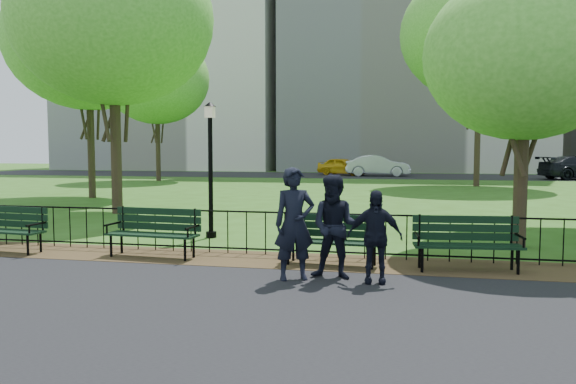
% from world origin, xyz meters
% --- Properties ---
extents(ground, '(120.00, 120.00, 0.00)m').
position_xyz_m(ground, '(0.00, 0.00, 0.00)').
color(ground, '#2F5516').
extents(asphalt_path, '(60.00, 9.20, 0.01)m').
position_xyz_m(asphalt_path, '(0.00, -3.40, 0.01)').
color(asphalt_path, black).
rests_on(asphalt_path, ground).
extents(dirt_strip, '(60.00, 1.60, 0.01)m').
position_xyz_m(dirt_strip, '(0.00, 1.50, 0.01)').
color(dirt_strip, '#3D2E19').
rests_on(dirt_strip, ground).
extents(far_street, '(70.00, 9.00, 0.01)m').
position_xyz_m(far_street, '(0.00, 35.00, 0.01)').
color(far_street, black).
rests_on(far_street, ground).
extents(iron_fence, '(24.06, 0.06, 1.00)m').
position_xyz_m(iron_fence, '(0.00, 2.00, 0.50)').
color(iron_fence, black).
rests_on(iron_fence, ground).
extents(apartment_west, '(22.00, 15.00, 26.00)m').
position_xyz_m(apartment_west, '(-22.00, 48.00, 13.00)').
color(apartment_west, white).
rests_on(apartment_west, ground).
extents(apartment_mid, '(24.00, 15.00, 30.00)m').
position_xyz_m(apartment_mid, '(2.00, 48.00, 15.00)').
color(apartment_mid, beige).
rests_on(apartment_mid, ground).
extents(park_bench_main, '(1.82, 0.69, 1.01)m').
position_xyz_m(park_bench_main, '(-0.22, 1.29, 0.62)').
color(park_bench_main, black).
rests_on(park_bench_main, ground).
extents(park_bench_left_a, '(1.90, 0.72, 1.06)m').
position_xyz_m(park_bench_left_a, '(-3.52, 1.37, 0.60)').
color(park_bench_left_a, black).
rests_on(park_bench_left_a, ground).
extents(park_bench_left_b, '(1.85, 0.73, 1.03)m').
position_xyz_m(park_bench_left_b, '(-6.80, 1.28, 0.59)').
color(park_bench_left_b, black).
rests_on(park_bench_left_b, ground).
extents(park_bench_right_a, '(1.90, 0.75, 1.05)m').
position_xyz_m(park_bench_right_a, '(2.43, 1.32, 0.60)').
color(park_bench_right_a, black).
rests_on(park_bench_right_a, ground).
extents(lamppost, '(0.29, 0.29, 3.27)m').
position_xyz_m(lamppost, '(-3.24, 3.92, 1.78)').
color(lamppost, black).
rests_on(lamppost, ground).
extents(tree_near_w, '(6.53, 6.53, 9.10)m').
position_xyz_m(tree_near_w, '(-8.00, 8.10, 6.32)').
color(tree_near_w, '#2D2116').
rests_on(tree_near_w, ground).
extents(tree_near_e, '(4.29, 4.29, 5.98)m').
position_xyz_m(tree_near_e, '(3.83, 4.07, 4.15)').
color(tree_near_e, '#2D2116').
rests_on(tree_near_e, ground).
extents(tree_mid_w, '(6.97, 6.97, 9.71)m').
position_xyz_m(tree_mid_w, '(-11.98, 13.22, 6.74)').
color(tree_mid_w, '#2D2116').
rests_on(tree_mid_w, ground).
extents(tree_far_e, '(8.79, 8.79, 12.26)m').
position_xyz_m(tree_far_e, '(5.36, 24.26, 8.51)').
color(tree_far_e, '#2D2116').
rests_on(tree_far_e, ground).
extents(tree_far_w, '(6.82, 6.82, 9.51)m').
position_xyz_m(tree_far_w, '(-14.51, 25.49, 6.60)').
color(tree_far_w, '#2D2116').
rests_on(tree_far_w, ground).
extents(person_left, '(0.80, 0.68, 1.85)m').
position_xyz_m(person_left, '(-0.42, 0.01, 0.94)').
color(person_left, black).
rests_on(person_left, asphalt_path).
extents(person_mid, '(0.87, 0.50, 1.73)m').
position_xyz_m(person_mid, '(0.23, 0.22, 0.88)').
color(person_mid, black).
rests_on(person_mid, asphalt_path).
extents(person_right, '(0.90, 0.41, 1.50)m').
position_xyz_m(person_right, '(0.88, 0.07, 0.76)').
color(person_right, black).
rests_on(person_right, asphalt_path).
extents(taxi, '(4.38, 3.05, 1.38)m').
position_xyz_m(taxi, '(-3.43, 35.48, 0.70)').
color(taxi, gold).
rests_on(taxi, far_street).
extents(sedan_silver, '(5.02, 2.17, 1.61)m').
position_xyz_m(sedan_silver, '(-0.66, 34.47, 0.82)').
color(sedan_silver, '#B7B9BF').
rests_on(sedan_silver, far_street).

